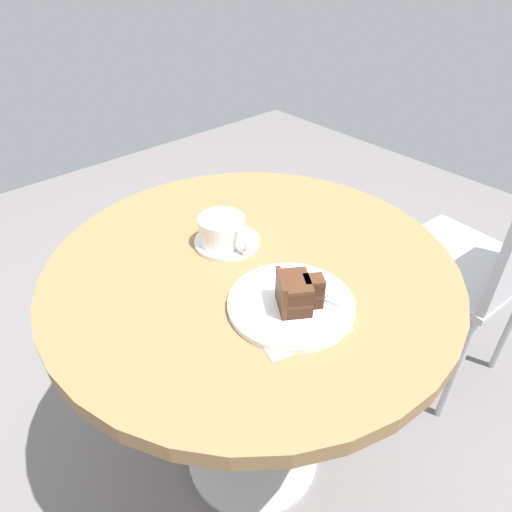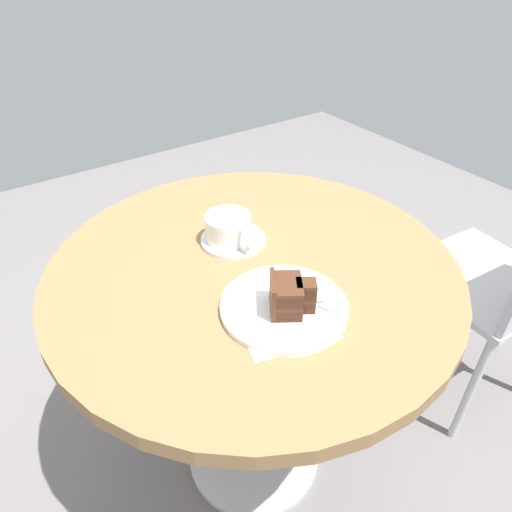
# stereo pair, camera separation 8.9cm
# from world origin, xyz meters

# --- Properties ---
(ground_plane) EXTENTS (4.40, 4.40, 0.01)m
(ground_plane) POSITION_xyz_m (0.00, 0.00, -0.01)
(ground_plane) COLOR slate
(ground_plane) RESTS_ON ground
(cafe_table) EXTENTS (0.85, 0.85, 0.72)m
(cafe_table) POSITION_xyz_m (0.00, 0.00, 0.61)
(cafe_table) COLOR olive
(cafe_table) RESTS_ON ground
(saucer) EXTENTS (0.14, 0.14, 0.01)m
(saucer) POSITION_xyz_m (-0.09, 0.01, 0.72)
(saucer) COLOR white
(saucer) RESTS_ON cafe_table
(coffee_cup) EXTENTS (0.13, 0.10, 0.06)m
(coffee_cup) POSITION_xyz_m (-0.09, 0.00, 0.76)
(coffee_cup) COLOR white
(coffee_cup) RESTS_ON saucer
(teaspoon) EXTENTS (0.08, 0.06, 0.00)m
(teaspoon) POSITION_xyz_m (-0.13, -0.01, 0.73)
(teaspoon) COLOR silver
(teaspoon) RESTS_ON saucer
(cake_plate) EXTENTS (0.23, 0.23, 0.01)m
(cake_plate) POSITION_xyz_m (0.15, -0.03, 0.72)
(cake_plate) COLOR white
(cake_plate) RESTS_ON cafe_table
(cake_slice) EXTENTS (0.09, 0.09, 0.07)m
(cake_slice) POSITION_xyz_m (0.16, -0.03, 0.76)
(cake_slice) COLOR #422619
(cake_slice) RESTS_ON cake_plate
(fork) EXTENTS (0.14, 0.06, 0.00)m
(fork) POSITION_xyz_m (0.17, 0.02, 0.73)
(fork) COLOR silver
(fork) RESTS_ON cake_plate
(napkin) EXTENTS (0.20, 0.20, 0.00)m
(napkin) POSITION_xyz_m (0.16, -0.05, 0.72)
(napkin) COLOR beige
(napkin) RESTS_ON cafe_table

